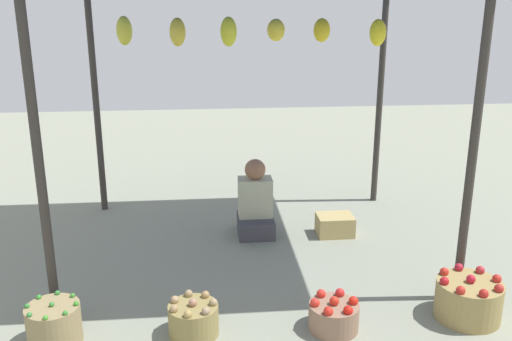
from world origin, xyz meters
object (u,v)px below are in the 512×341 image
at_px(basket_potatoes, 193,319).
at_px(vendor_person, 255,205).
at_px(basket_red_tomatoes, 334,315).
at_px(basket_red_apples, 468,299).
at_px(basket_green_chilies, 54,324).
at_px(wooden_crate_near_vendor, 335,225).

bearing_deg(basket_potatoes, vendor_person, 70.96).
xyz_separation_m(basket_red_tomatoes, basket_red_apples, (1.04, 0.06, 0.04)).
bearing_deg(basket_potatoes, basket_red_apples, 0.74).
distance_m(basket_green_chilies, basket_potatoes, 0.97).
height_order(basket_green_chilies, basket_red_apples, basket_red_apples).
bearing_deg(basket_green_chilies, basket_red_tomatoes, -0.46).
bearing_deg(basket_potatoes, wooden_crate_near_vendor, 49.45).
bearing_deg(basket_green_chilies, basket_red_apples, 0.77).
bearing_deg(basket_red_tomatoes, vendor_person, 102.58).
bearing_deg(wooden_crate_near_vendor, basket_potatoes, -130.55).
bearing_deg(basket_red_tomatoes, basket_potatoes, 178.32).
bearing_deg(basket_green_chilies, wooden_crate_near_vendor, 35.00).
bearing_deg(basket_red_tomatoes, basket_red_apples, 3.10).
bearing_deg(vendor_person, basket_red_tomatoes, -77.42).
distance_m(vendor_person, basket_potatoes, 1.89).
height_order(basket_potatoes, basket_red_apples, basket_red_apples).
bearing_deg(basket_green_chilies, vendor_person, 48.58).
distance_m(vendor_person, basket_red_apples, 2.28).
height_order(vendor_person, basket_green_chilies, vendor_person).
relative_size(vendor_person, basket_red_tomatoes, 2.12).
height_order(vendor_person, basket_potatoes, vendor_person).
bearing_deg(basket_red_apples, basket_red_tomatoes, -176.90).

